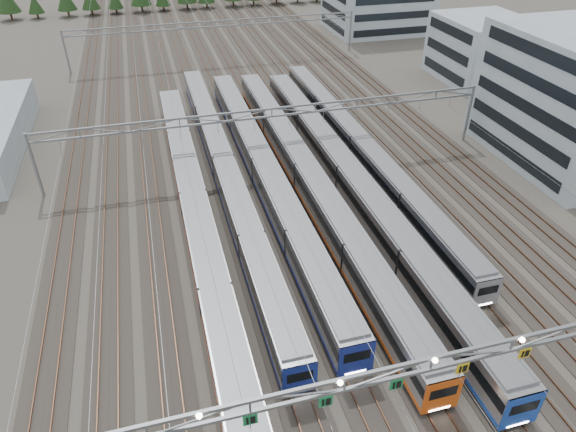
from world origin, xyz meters
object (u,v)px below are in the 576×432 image
object	(u,v)px
train_b	(224,168)
train_c	(264,170)
train_d	(306,175)
train_f	(359,146)
depot_bldg_north	(378,0)
gantry_mid	(272,119)
depot_bldg_mid	(482,49)
train_e	(348,178)
gantry_far	(216,29)
gantry_near	(431,368)
train_a	(194,205)

from	to	relation	value
train_b	train_c	xyz separation A→B (m)	(4.50, -2.02, 0.14)
train_d	train_f	distance (m)	10.62
train_c	depot_bldg_north	bearing A→B (deg)	56.33
gantry_mid	depot_bldg_mid	bearing A→B (deg)	26.87
train_e	gantry_far	bearing A→B (deg)	97.08
gantry_mid	depot_bldg_north	world-z (taller)	depot_bldg_north
gantry_near	depot_bldg_mid	bearing A→B (deg)	54.70
train_f	depot_bldg_north	xyz separation A→B (m)	(29.03, 60.82, 4.69)
train_a	gantry_mid	distance (m)	15.77
train_f	depot_bldg_north	distance (m)	67.55
train_a	depot_bldg_mid	size ratio (longest dim) A/B	3.86
train_b	gantry_far	distance (m)	48.28
train_f	depot_bldg_mid	distance (m)	40.93
train_a	gantry_near	size ratio (longest dim) A/B	1.10
train_a	gantry_far	world-z (taller)	gantry_far
train_c	gantry_mid	distance (m)	6.69
train_f	gantry_mid	bearing A→B (deg)	172.01
train_b	train_d	world-z (taller)	train_d
train_d	depot_bldg_mid	size ratio (longest dim) A/B	3.99
train_c	depot_bldg_north	world-z (taller)	depot_bldg_north
train_f	depot_bldg_north	world-z (taller)	depot_bldg_north
train_b	train_f	bearing A→B (deg)	3.24
train_a	train_c	bearing A→B (deg)	31.79
gantry_mid	depot_bldg_mid	distance (m)	49.60
train_c	train_d	distance (m)	5.20
train_a	train_d	xyz separation A→B (m)	(13.50, 2.98, -0.02)
train_e	gantry_far	size ratio (longest dim) A/B	1.15
train_b	depot_bldg_mid	size ratio (longest dim) A/B	4.07
train_d	depot_bldg_north	xyz separation A→B (m)	(38.03, 66.46, 4.54)
gantry_far	depot_bldg_north	distance (m)	42.72
train_b	depot_bldg_mid	xyz separation A→B (m)	(50.98, 25.01, 3.39)
train_a	train_e	distance (m)	18.02
train_d	depot_bldg_north	size ratio (longest dim) A/B	2.90
train_a	gantry_far	size ratio (longest dim) A/B	1.10
depot_bldg_mid	train_f	bearing A→B (deg)	-143.97
train_b	gantry_far	world-z (taller)	gantry_far
gantry_mid	depot_bldg_mid	size ratio (longest dim) A/B	3.52
train_d	gantry_mid	xyz separation A→B (m)	(-2.25, 7.22, 4.27)
train_c	train_f	bearing A→B (deg)	12.68
gantry_far	train_b	bearing A→B (deg)	-98.07
train_f	gantry_mid	distance (m)	12.19
train_d	train_e	xyz separation A→B (m)	(4.50, -2.15, 0.07)
train_a	train_b	size ratio (longest dim) A/B	0.95
gantry_far	depot_bldg_north	xyz separation A→B (m)	(40.28, 14.24, 0.27)
depot_bldg_mid	gantry_near	bearing A→B (deg)	-125.30
train_a	train_e	xyz separation A→B (m)	(18.00, 0.82, 0.05)
train_c	gantry_far	size ratio (longest dim) A/B	1.06
train_f	depot_bldg_mid	size ratio (longest dim) A/B	3.65
gantry_mid	train_d	bearing A→B (deg)	-72.69
depot_bldg_mid	gantry_far	bearing A→B (deg)	152.95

